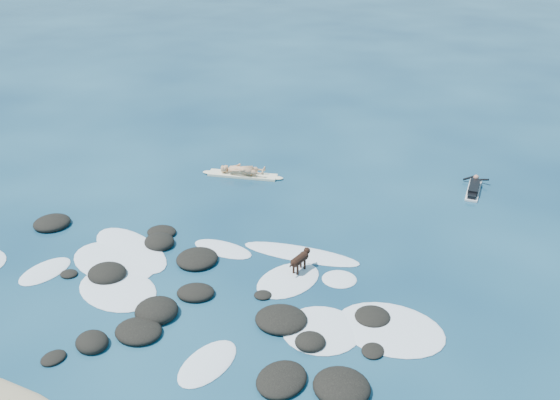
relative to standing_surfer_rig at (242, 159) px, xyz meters
The scene contains 6 objects.
ground 7.27m from the standing_surfer_rig, 69.06° to the right, with size 160.00×160.00×0.00m, color #0A2642.
reef_rocks 8.86m from the standing_surfer_rig, 66.57° to the right, with size 13.71×7.27×0.53m.
breaking_foam 7.84m from the standing_surfer_rig, 67.27° to the right, with size 15.33×7.53×0.12m.
standing_surfer_rig is the anchor object (origin of this frame).
paddling_surfer_rig 9.20m from the standing_surfer_rig, 20.58° to the left, with size 1.01×2.28×0.39m.
dog 7.50m from the standing_surfer_rig, 43.91° to the right, with size 0.35×1.12×0.71m.
Camera 1 is at (10.20, -12.80, 10.43)m, focal length 40.00 mm.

